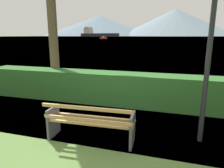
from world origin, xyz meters
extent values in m
plane|color=#4C6B33|center=(0.00, 0.00, 0.00)|extent=(1400.00, 1400.00, 0.00)
plane|color=#6B8EA3|center=(0.00, 309.71, 0.00)|extent=(620.00, 620.00, 0.00)
cube|color=tan|center=(0.01, -0.19, 0.45)|extent=(1.86, 0.16, 0.04)
cube|color=tan|center=(0.00, 0.00, 0.45)|extent=(1.86, 0.16, 0.04)
cube|color=tan|center=(-0.01, 0.19, 0.45)|extent=(1.86, 0.16, 0.04)
cube|color=tan|center=(0.01, -0.27, 0.57)|extent=(1.86, 0.14, 0.06)
cube|color=tan|center=(0.02, -0.31, 0.84)|extent=(1.86, 0.14, 0.06)
cube|color=#4C4C51|center=(-0.89, -0.07, 0.34)|extent=(0.08, 0.51, 0.68)
cube|color=#4C4C51|center=(0.89, 0.03, 0.34)|extent=(0.08, 0.51, 0.68)
cube|color=#285B23|center=(0.00, 2.53, 0.51)|extent=(9.84, 0.85, 1.02)
cylinder|color=brown|center=(-2.66, 2.96, 2.55)|extent=(0.33, 0.33, 5.09)
cylinder|color=black|center=(2.26, 0.63, 1.71)|extent=(0.10, 0.10, 3.42)
cube|color=#232328|center=(-115.65, 315.47, 2.53)|extent=(70.44, 30.73, 5.05)
cube|color=silver|center=(-137.24, 322.29, 9.09)|extent=(14.82, 12.31, 8.08)
cube|color=silver|center=(-137.24, 322.29, 14.40)|extent=(11.47, 12.10, 2.53)
cube|color=#B2332D|center=(-40.32, 117.86, 0.48)|extent=(4.47, 2.83, 0.96)
cube|color=silver|center=(-40.32, 117.86, 1.30)|extent=(1.78, 1.43, 0.68)
cone|color=slate|center=(-199.98, 553.92, 27.53)|extent=(308.97, 308.97, 55.05)
cone|color=slate|center=(0.00, 544.26, 32.49)|extent=(277.09, 277.09, 64.98)
camera|label=1|loc=(1.59, -3.77, 2.22)|focal=32.84mm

